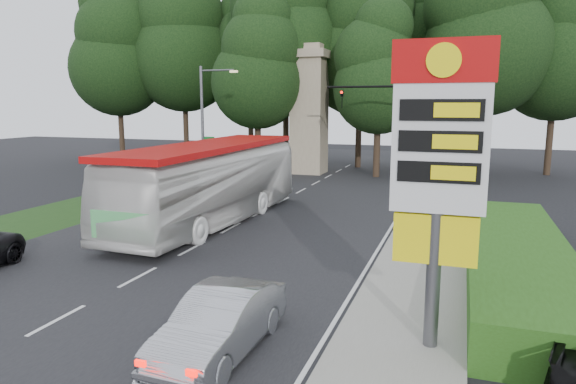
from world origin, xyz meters
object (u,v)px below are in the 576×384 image
(traffic_signal_mast, at_px, (398,117))
(streetlight_signs, at_px, (205,120))
(monument, at_px, (309,109))
(sedan_silver, at_px, (220,323))
(gas_station_pylon, at_px, (439,155))
(transit_bus, at_px, (211,184))

(traffic_signal_mast, height_order, streetlight_signs, streetlight_signs)
(streetlight_signs, bearing_deg, monument, 58.03)
(traffic_signal_mast, relative_size, sedan_silver, 1.65)
(gas_station_pylon, distance_m, monument, 30.17)
(streetlight_signs, distance_m, transit_bus, 12.04)
(gas_station_pylon, relative_size, streetlight_signs, 0.86)
(transit_bus, relative_size, sedan_silver, 3.06)
(monument, bearing_deg, gas_station_pylon, -68.20)
(gas_station_pylon, height_order, streetlight_signs, streetlight_signs)
(traffic_signal_mast, height_order, sedan_silver, traffic_signal_mast)
(sedan_silver, bearing_deg, monument, 104.18)
(traffic_signal_mast, height_order, monument, monument)
(monument, bearing_deg, traffic_signal_mast, -38.00)
(streetlight_signs, bearing_deg, sedan_silver, -61.55)
(gas_station_pylon, xyz_separation_m, monument, (-11.20, 28.01, 0.66))
(transit_bus, bearing_deg, monument, 94.19)
(gas_station_pylon, relative_size, transit_bus, 0.51)
(streetlight_signs, xyz_separation_m, monument, (4.99, 7.99, 0.67))
(monument, bearing_deg, streetlight_signs, -121.97)
(traffic_signal_mast, distance_m, streetlight_signs, 12.83)
(traffic_signal_mast, distance_m, sedan_silver, 24.04)
(gas_station_pylon, height_order, monument, monument)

